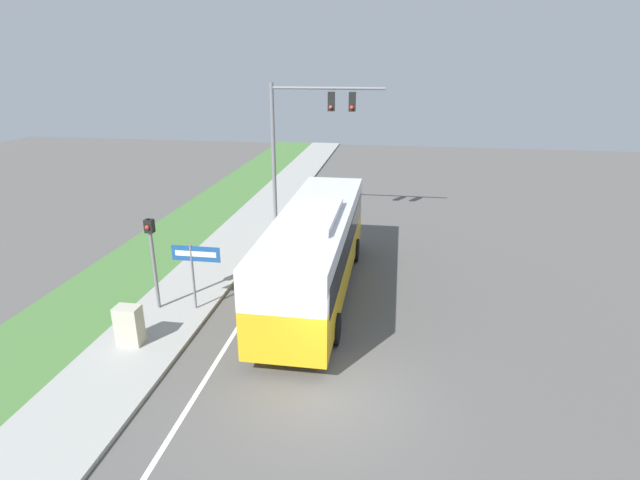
{
  "coord_description": "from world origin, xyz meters",
  "views": [
    {
      "loc": [
        1.28,
        -10.99,
        8.21
      ],
      "look_at": [
        -1.52,
        6.61,
        1.73
      ],
      "focal_mm": 28.0,
      "sensor_mm": 36.0,
      "label": 1
    }
  ],
  "objects_px": {
    "signal_gantry": "(304,127)",
    "utility_cabinet": "(129,325)",
    "bus": "(315,246)",
    "pedestrian_signal": "(152,250)",
    "street_sign": "(195,263)"
  },
  "relations": [
    {
      "from": "utility_cabinet",
      "to": "signal_gantry",
      "type": "bearing_deg",
      "value": 76.84
    },
    {
      "from": "street_sign",
      "to": "utility_cabinet",
      "type": "height_order",
      "value": "street_sign"
    },
    {
      "from": "street_sign",
      "to": "bus",
      "type": "bearing_deg",
      "value": 28.97
    },
    {
      "from": "utility_cabinet",
      "to": "bus",
      "type": "bearing_deg",
      "value": 42.78
    },
    {
      "from": "pedestrian_signal",
      "to": "street_sign",
      "type": "height_order",
      "value": "pedestrian_signal"
    },
    {
      "from": "bus",
      "to": "pedestrian_signal",
      "type": "distance_m",
      "value": 5.6
    },
    {
      "from": "pedestrian_signal",
      "to": "utility_cabinet",
      "type": "relative_size",
      "value": 2.71
    },
    {
      "from": "bus",
      "to": "street_sign",
      "type": "height_order",
      "value": "bus"
    },
    {
      "from": "street_sign",
      "to": "utility_cabinet",
      "type": "relative_size",
      "value": 2.01
    },
    {
      "from": "signal_gantry",
      "to": "street_sign",
      "type": "relative_size",
      "value": 2.91
    },
    {
      "from": "pedestrian_signal",
      "to": "street_sign",
      "type": "xyz_separation_m",
      "value": [
        1.39,
        0.15,
        -0.41
      ]
    },
    {
      "from": "pedestrian_signal",
      "to": "utility_cabinet",
      "type": "xyz_separation_m",
      "value": [
        0.24,
        -2.31,
        -1.5
      ]
    },
    {
      "from": "signal_gantry",
      "to": "street_sign",
      "type": "bearing_deg",
      "value": -100.02
    },
    {
      "from": "signal_gantry",
      "to": "utility_cabinet",
      "type": "height_order",
      "value": "signal_gantry"
    },
    {
      "from": "signal_gantry",
      "to": "street_sign",
      "type": "distance_m",
      "value": 10.81
    }
  ]
}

